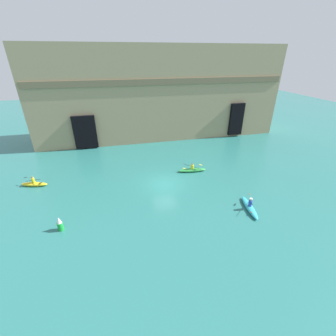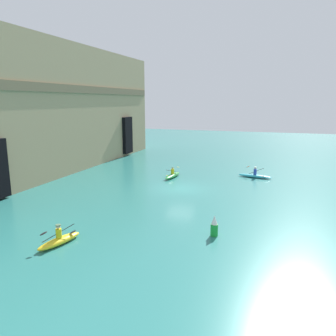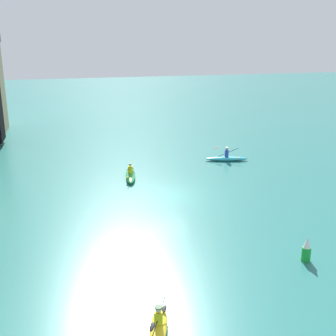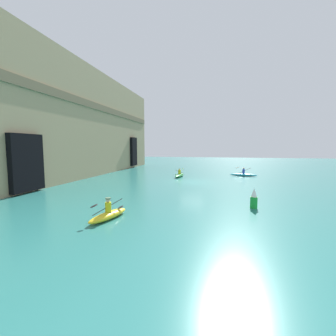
{
  "view_description": "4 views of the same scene",
  "coord_description": "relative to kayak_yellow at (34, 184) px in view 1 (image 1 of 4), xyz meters",
  "views": [
    {
      "loc": [
        -4.57,
        -20.72,
        12.78
      ],
      "look_at": [
        0.53,
        0.63,
        1.6
      ],
      "focal_mm": 24.0,
      "sensor_mm": 36.0,
      "label": 1
    },
    {
      "loc": [
        -28.06,
        -8.54,
        7.94
      ],
      "look_at": [
        0.86,
        1.53,
        1.64
      ],
      "focal_mm": 35.0,
      "sensor_mm": 36.0,
      "label": 2
    },
    {
      "loc": [
        -28.55,
        5.28,
        11.63
      ],
      "look_at": [
        -0.1,
        -0.01,
        1.95
      ],
      "focal_mm": 50.0,
      "sensor_mm": 36.0,
      "label": 3
    },
    {
      "loc": [
        -24.67,
        -2.85,
        3.91
      ],
      "look_at": [
        -0.64,
        2.57,
        1.57
      ],
      "focal_mm": 24.0,
      "sensor_mm": 36.0,
      "label": 4
    }
  ],
  "objects": [
    {
      "name": "ground_plane",
      "position": [
        13.83,
        -2.91,
        -0.26
      ],
      "size": [
        120.0,
        120.0,
        0.0
      ],
      "primitive_type": "plane",
      "color": "#28706B"
    },
    {
      "name": "cliff_bluff",
      "position": [
        16.78,
        14.08,
        6.8
      ],
      "size": [
        38.77,
        8.44,
        14.15
      ],
      "color": "#9E8966",
      "rests_on": "ground"
    },
    {
      "name": "kayak_yellow",
      "position": [
        0.0,
        0.0,
        0.0
      ],
      "size": [
        2.9,
        1.32,
        1.18
      ],
      "rotation": [
        0.0,
        0.0,
        2.9
      ],
      "color": "yellow",
      "rests_on": "ground"
    },
    {
      "name": "kayak_cyan",
      "position": [
        20.45,
        -9.06,
        -0.04
      ],
      "size": [
        1.23,
        3.53,
        1.2
      ],
      "rotation": [
        0.0,
        0.0,
        4.55
      ],
      "color": "#33B2C6",
      "rests_on": "ground"
    },
    {
      "name": "kayak_green",
      "position": [
        17.7,
        -0.84,
        -0.02
      ],
      "size": [
        3.44,
        1.0,
        1.1
      ],
      "rotation": [
        0.0,
        0.0,
        6.19
      ],
      "color": "green",
      "rests_on": "ground"
    },
    {
      "name": "marker_buoy",
      "position": [
        4.05,
        -8.01,
        0.33
      ],
      "size": [
        0.44,
        0.44,
        1.28
      ],
      "color": "green",
      "rests_on": "ground"
    }
  ]
}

